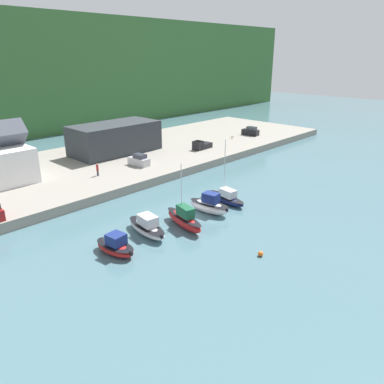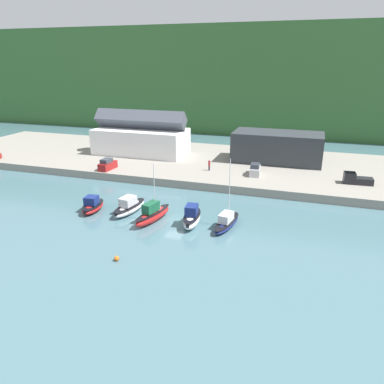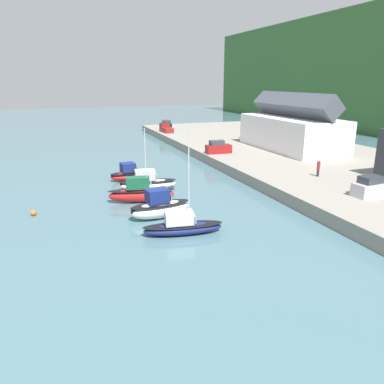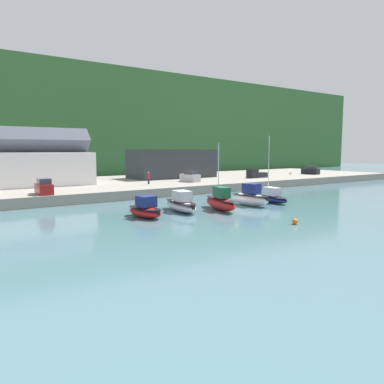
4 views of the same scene
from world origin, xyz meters
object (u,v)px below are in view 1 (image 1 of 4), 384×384
at_px(moored_boat_1, 147,227).
at_px(person_on_quay, 97,169).
at_px(moored_boat_2, 184,219).
at_px(moored_boat_0, 115,246).
at_px(moored_boat_3, 209,205).
at_px(moored_boat_4, 226,197).
at_px(mooring_buoy_0, 261,254).
at_px(dog_on_quay, 232,137).
at_px(parked_car_0, 139,160).
at_px(parked_car_3, 251,132).
at_px(pickup_truck_0, 201,145).

bearing_deg(moored_boat_1, person_on_quay, 80.43).
xyz_separation_m(moored_boat_1, moored_boat_2, (4.57, -1.89, 0.16)).
xyz_separation_m(moored_boat_2, person_on_quay, (1.96, 22.41, 1.46)).
relative_size(moored_boat_0, moored_boat_3, 0.87).
relative_size(moored_boat_1, moored_boat_2, 0.89).
height_order(moored_boat_0, moored_boat_4, moored_boat_4).
xyz_separation_m(moored_boat_3, mooring_buoy_0, (-5.08, -11.86, -0.82)).
relative_size(moored_boat_4, dog_on_quay, 11.10).
bearing_deg(moored_boat_3, dog_on_quay, 26.76).
height_order(moored_boat_1, parked_car_0, parked_car_0).
bearing_deg(parked_car_0, parked_car_3, -3.51).
bearing_deg(parked_car_3, parked_car_0, 174.66).
relative_size(moored_boat_3, dog_on_quay, 7.50).
bearing_deg(moored_boat_0, parked_car_3, 15.30).
relative_size(person_on_quay, mooring_buoy_0, 3.66).
bearing_deg(mooring_buoy_0, moored_boat_2, 92.56).
distance_m(parked_car_3, person_on_quay, 45.28).
bearing_deg(person_on_quay, moored_boat_1, -107.65).
xyz_separation_m(moored_boat_3, parked_car_3, (41.65, 22.54, 1.26)).
bearing_deg(person_on_quay, moored_boat_0, -118.97).
height_order(parked_car_0, dog_on_quay, parked_car_0).
bearing_deg(moored_boat_1, moored_boat_0, -160.01).
bearing_deg(moored_boat_4, parked_car_0, 97.56).
relative_size(moored_boat_0, pickup_truck_0, 1.15).
height_order(person_on_quay, mooring_buoy_0, person_on_quay).
bearing_deg(pickup_truck_0, moored_boat_3, 131.42).
xyz_separation_m(pickup_truck_0, mooring_buoy_0, (-27.31, -33.62, -1.98)).
height_order(moored_boat_4, pickup_truck_0, moored_boat_4).
xyz_separation_m(moored_boat_2, mooring_buoy_0, (0.50, -11.25, -0.79)).
xyz_separation_m(parked_car_3, dog_on_quay, (-6.57, 0.71, -0.46)).
bearing_deg(moored_boat_4, person_on_quay, 120.26).
relative_size(pickup_truck_0, person_on_quay, 2.25).
bearing_deg(dog_on_quay, moored_boat_2, -31.12).
xyz_separation_m(pickup_truck_0, dog_on_quay, (12.86, 1.49, -0.36)).
distance_m(moored_boat_1, mooring_buoy_0, 14.10).
distance_m(dog_on_quay, mooring_buoy_0, 53.37).
height_order(moored_boat_3, person_on_quay, person_on_quay).
xyz_separation_m(parked_car_3, mooring_buoy_0, (-46.73, -34.40, -2.08)).
height_order(moored_boat_1, moored_boat_4, moored_boat_4).
relative_size(parked_car_3, mooring_buoy_0, 7.49).
distance_m(moored_boat_0, person_on_quay, 24.84).
distance_m(moored_boat_1, dog_on_quay, 50.30).
height_order(parked_car_3, dog_on_quay, parked_car_3).
bearing_deg(parked_car_3, mooring_buoy_0, -150.41).
bearing_deg(moored_boat_4, pickup_truck_0, 58.95).
xyz_separation_m(moored_boat_2, parked_car_0, (10.71, 22.24, 1.28)).
relative_size(moored_boat_4, parked_car_3, 2.15).
height_order(moored_boat_1, mooring_buoy_0, moored_boat_1).
distance_m(moored_boat_4, person_on_quay, 22.73).
distance_m(parked_car_0, parked_car_3, 36.54).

